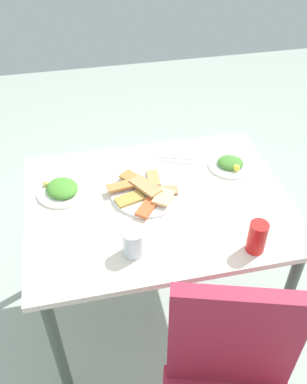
{
  "coord_description": "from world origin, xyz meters",
  "views": [
    {
      "loc": [
        0.28,
        1.22,
        1.85
      ],
      "look_at": [
        0.01,
        -0.02,
        0.77
      ],
      "focal_mm": 39.12,
      "sensor_mm": 36.0,
      "label": 1
    }
  ],
  "objects_px": {
    "soda_can": "(257,237)",
    "paper_napkin": "(177,160)",
    "pide_platter": "(146,192)",
    "salad_plate_rice": "(62,189)",
    "fork": "(176,157)",
    "spoon": "(178,162)",
    "drinking_glass": "(133,242)",
    "salad_plate_greens": "(230,164)",
    "dining_table": "(158,217)"
  },
  "relations": [
    {
      "from": "dining_table",
      "to": "salad_plate_greens",
      "type": "relative_size",
      "value": 5.46
    },
    {
      "from": "spoon",
      "to": "drinking_glass",
      "type": "bearing_deg",
      "value": 83.02
    },
    {
      "from": "paper_napkin",
      "to": "spoon",
      "type": "xyz_separation_m",
      "value": [
        0.0,
        0.02,
        0.0
      ]
    },
    {
      "from": "fork",
      "to": "spoon",
      "type": "distance_m",
      "value": 0.04
    },
    {
      "from": "salad_plate_rice",
      "to": "fork",
      "type": "relative_size",
      "value": 1.27
    },
    {
      "from": "drinking_glass",
      "to": "soda_can",
      "type": "bearing_deg",
      "value": 169.77
    },
    {
      "from": "pide_platter",
      "to": "drinking_glass",
      "type": "distance_m",
      "value": 0.32
    },
    {
      "from": "dining_table",
      "to": "soda_can",
      "type": "distance_m",
      "value": 0.45
    },
    {
      "from": "pide_platter",
      "to": "salad_plate_rice",
      "type": "xyz_separation_m",
      "value": [
        0.33,
        -0.08,
        0.0
      ]
    },
    {
      "from": "fork",
      "to": "salad_plate_rice",
      "type": "bearing_deg",
      "value": 34.86
    },
    {
      "from": "drinking_glass",
      "to": "pide_platter",
      "type": "bearing_deg",
      "value": -109.41
    },
    {
      "from": "fork",
      "to": "spoon",
      "type": "relative_size",
      "value": 1.03
    },
    {
      "from": "pide_platter",
      "to": "spoon",
      "type": "distance_m",
      "value": 0.26
    },
    {
      "from": "drinking_glass",
      "to": "fork",
      "type": "bearing_deg",
      "value": -119.3
    },
    {
      "from": "drinking_glass",
      "to": "dining_table",
      "type": "bearing_deg",
      "value": -119.87
    },
    {
      "from": "spoon",
      "to": "pide_platter",
      "type": "bearing_deg",
      "value": 68.51
    },
    {
      "from": "soda_can",
      "to": "fork",
      "type": "height_order",
      "value": "soda_can"
    },
    {
      "from": "pide_platter",
      "to": "fork",
      "type": "distance_m",
      "value": 0.28
    },
    {
      "from": "pide_platter",
      "to": "salad_plate_rice",
      "type": "distance_m",
      "value": 0.34
    },
    {
      "from": "salad_plate_greens",
      "to": "paper_napkin",
      "type": "relative_size",
      "value": 1.25
    },
    {
      "from": "dining_table",
      "to": "paper_napkin",
      "type": "distance_m",
      "value": 0.3
    },
    {
      "from": "pide_platter",
      "to": "soda_can",
      "type": "height_order",
      "value": "soda_can"
    },
    {
      "from": "fork",
      "to": "paper_napkin",
      "type": "bearing_deg",
      "value": 110.62
    },
    {
      "from": "soda_can",
      "to": "paper_napkin",
      "type": "bearing_deg",
      "value": -76.95
    },
    {
      "from": "salad_plate_greens",
      "to": "spoon",
      "type": "relative_size",
      "value": 1.19
    },
    {
      "from": "dining_table",
      "to": "drinking_glass",
      "type": "relative_size",
      "value": 10.26
    },
    {
      "from": "soda_can",
      "to": "spoon",
      "type": "relative_size",
      "value": 0.76
    },
    {
      "from": "paper_napkin",
      "to": "dining_table",
      "type": "bearing_deg",
      "value": 59.51
    },
    {
      "from": "pide_platter",
      "to": "soda_can",
      "type": "bearing_deg",
      "value": 130.13
    },
    {
      "from": "drinking_glass",
      "to": "fork",
      "type": "distance_m",
      "value": 0.59
    },
    {
      "from": "pide_platter",
      "to": "fork",
      "type": "bearing_deg",
      "value": -130.38
    },
    {
      "from": "spoon",
      "to": "paper_napkin",
      "type": "bearing_deg",
      "value": -65.86
    },
    {
      "from": "dining_table",
      "to": "salad_plate_greens",
      "type": "height_order",
      "value": "salad_plate_greens"
    },
    {
      "from": "salad_plate_greens",
      "to": "drinking_glass",
      "type": "height_order",
      "value": "drinking_glass"
    },
    {
      "from": "soda_can",
      "to": "salad_plate_rice",
      "type": "bearing_deg",
      "value": -35.27
    },
    {
      "from": "soda_can",
      "to": "salad_plate_greens",
      "type": "bearing_deg",
      "value": -100.1
    },
    {
      "from": "fork",
      "to": "drinking_glass",
      "type": "bearing_deg",
      "value": 81.32
    },
    {
      "from": "salad_plate_greens",
      "to": "fork",
      "type": "distance_m",
      "value": 0.24
    },
    {
      "from": "fork",
      "to": "spoon",
      "type": "height_order",
      "value": "same"
    },
    {
      "from": "dining_table",
      "to": "pide_platter",
      "type": "relative_size",
      "value": 3.4
    },
    {
      "from": "pide_platter",
      "to": "paper_napkin",
      "type": "relative_size",
      "value": 2.01
    },
    {
      "from": "drinking_glass",
      "to": "spoon",
      "type": "height_order",
      "value": "drinking_glass"
    },
    {
      "from": "drinking_glass",
      "to": "paper_napkin",
      "type": "distance_m",
      "value": 0.57
    },
    {
      "from": "dining_table",
      "to": "pide_platter",
      "type": "xyz_separation_m",
      "value": [
        0.04,
        -0.05,
        0.1
      ]
    },
    {
      "from": "paper_napkin",
      "to": "pide_platter",
      "type": "bearing_deg",
      "value": 47.12
    },
    {
      "from": "salad_plate_greens",
      "to": "fork",
      "type": "bearing_deg",
      "value": -27.41
    },
    {
      "from": "drinking_glass",
      "to": "paper_napkin",
      "type": "xyz_separation_m",
      "value": [
        -0.29,
        -0.49,
        -0.05
      ]
    },
    {
      "from": "salad_plate_greens",
      "to": "pide_platter",
      "type": "bearing_deg",
      "value": 14.37
    },
    {
      "from": "pide_platter",
      "to": "salad_plate_rice",
      "type": "height_order",
      "value": "salad_plate_rice"
    },
    {
      "from": "paper_napkin",
      "to": "salad_plate_rice",
      "type": "bearing_deg",
      "value": 12.34
    }
  ]
}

